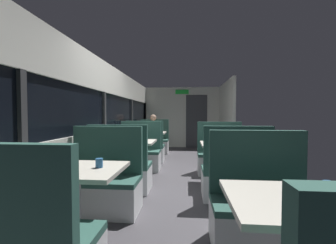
{
  "coord_description": "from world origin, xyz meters",
  "views": [
    {
      "loc": [
        0.18,
        -4.07,
        1.26
      ],
      "look_at": [
        -0.48,
        3.53,
        0.99
      ],
      "focal_mm": 22.92,
      "sensor_mm": 36.0,
      "label": 1
    }
  ],
  "objects_px": {
    "bench_mid_window_facing_entry": "(140,155)",
    "seated_passenger": "(153,137)",
    "bench_front_aisle_facing_entry": "(261,212)",
    "bench_near_window_facing_entry": "(104,186)",
    "coffee_cup_primary": "(99,163)",
    "bench_far_window_facing_end": "(146,150)",
    "dining_table_front_aisle": "(301,214)",
    "bench_mid_window_facing_end": "(121,171)",
    "bench_rear_aisle_facing_end": "(235,177)",
    "dining_table_mid_window": "(132,146)",
    "bench_rear_aisle_facing_entry": "(220,158)",
    "coffee_cup_secondary": "(329,188)",
    "dining_table_far_window": "(150,135)",
    "dining_table_near_window": "(75,178)",
    "dining_table_rear_aisle": "(226,149)",
    "bench_far_window_facing_entry": "(154,143)"
  },
  "relations": [
    {
      "from": "bench_mid_window_facing_entry",
      "to": "seated_passenger",
      "type": "bearing_deg",
      "value": 90.0
    },
    {
      "from": "bench_front_aisle_facing_entry",
      "to": "bench_near_window_facing_entry",
      "type": "bearing_deg",
      "value": 161.47
    },
    {
      "from": "bench_mid_window_facing_entry",
      "to": "coffee_cup_primary",
      "type": "relative_size",
      "value": 12.22
    },
    {
      "from": "bench_far_window_facing_end",
      "to": "dining_table_front_aisle",
      "type": "bearing_deg",
      "value": -66.79
    },
    {
      "from": "bench_mid_window_facing_end",
      "to": "bench_rear_aisle_facing_end",
      "type": "xyz_separation_m",
      "value": [
        1.79,
        -0.2,
        0.0
      ]
    },
    {
      "from": "bench_mid_window_facing_entry",
      "to": "dining_table_mid_window",
      "type": "bearing_deg",
      "value": -90.0
    },
    {
      "from": "bench_near_window_facing_entry",
      "to": "dining_table_mid_window",
      "type": "relative_size",
      "value": 1.22
    },
    {
      "from": "bench_mid_window_facing_entry",
      "to": "bench_rear_aisle_facing_entry",
      "type": "distance_m",
      "value": 1.8
    },
    {
      "from": "bench_front_aisle_facing_entry",
      "to": "bench_rear_aisle_facing_entry",
      "type": "distance_m",
      "value": 2.54
    },
    {
      "from": "bench_mid_window_facing_entry",
      "to": "coffee_cup_secondary",
      "type": "height_order",
      "value": "bench_mid_window_facing_entry"
    },
    {
      "from": "bench_front_aisle_facing_entry",
      "to": "coffee_cup_primary",
      "type": "height_order",
      "value": "bench_front_aisle_facing_entry"
    },
    {
      "from": "bench_near_window_facing_entry",
      "to": "dining_table_far_window",
      "type": "distance_m",
      "value": 3.59
    },
    {
      "from": "bench_near_window_facing_entry",
      "to": "bench_front_aisle_facing_entry",
      "type": "height_order",
      "value": "same"
    },
    {
      "from": "seated_passenger",
      "to": "bench_front_aisle_facing_entry",
      "type": "bearing_deg",
      "value": -69.55
    },
    {
      "from": "bench_mid_window_facing_entry",
      "to": "dining_table_near_window",
      "type": "bearing_deg",
      "value": -90.0
    },
    {
      "from": "bench_front_aisle_facing_entry",
      "to": "bench_rear_aisle_facing_end",
      "type": "height_order",
      "value": "same"
    },
    {
      "from": "dining_table_front_aisle",
      "to": "coffee_cup_primary",
      "type": "distance_m",
      "value": 1.7
    },
    {
      "from": "dining_table_far_window",
      "to": "coffee_cup_primary",
      "type": "relative_size",
      "value": 10.0
    },
    {
      "from": "bench_near_window_facing_entry",
      "to": "coffee_cup_secondary",
      "type": "distance_m",
      "value": 2.38
    },
    {
      "from": "bench_rear_aisle_facing_entry",
      "to": "dining_table_mid_window",
      "type": "bearing_deg",
      "value": -164.41
    },
    {
      "from": "bench_mid_window_facing_end",
      "to": "bench_far_window_facing_end",
      "type": "relative_size",
      "value": 1.0
    },
    {
      "from": "seated_passenger",
      "to": "coffee_cup_secondary",
      "type": "bearing_deg",
      "value": -69.85
    },
    {
      "from": "bench_front_aisle_facing_entry",
      "to": "dining_table_front_aisle",
      "type": "bearing_deg",
      "value": -90.0
    },
    {
      "from": "dining_table_rear_aisle",
      "to": "bench_rear_aisle_facing_end",
      "type": "bearing_deg",
      "value": -90.0
    },
    {
      "from": "dining_table_rear_aisle",
      "to": "bench_far_window_facing_end",
      "type": "bearing_deg",
      "value": 137.55
    },
    {
      "from": "bench_near_window_facing_entry",
      "to": "dining_table_mid_window",
      "type": "distance_m",
      "value": 1.47
    },
    {
      "from": "coffee_cup_primary",
      "to": "dining_table_mid_window",
      "type": "bearing_deg",
      "value": 96.12
    },
    {
      "from": "dining_table_near_window",
      "to": "dining_table_far_window",
      "type": "xyz_separation_m",
      "value": [
        0.0,
        4.27,
        0.0
      ]
    },
    {
      "from": "dining_table_far_window",
      "to": "coffee_cup_secondary",
      "type": "relative_size",
      "value": 10.0
    },
    {
      "from": "bench_far_window_facing_entry",
      "to": "bench_mid_window_facing_entry",
      "type": "bearing_deg",
      "value": -90.0
    },
    {
      "from": "bench_mid_window_facing_end",
      "to": "dining_table_rear_aisle",
      "type": "distance_m",
      "value": 1.88
    },
    {
      "from": "dining_table_front_aisle",
      "to": "coffee_cup_secondary",
      "type": "relative_size",
      "value": 10.0
    },
    {
      "from": "dining_table_near_window",
      "to": "bench_mid_window_facing_end",
      "type": "xyz_separation_m",
      "value": [
        0.0,
        1.44,
        -0.31
      ]
    },
    {
      "from": "bench_mid_window_facing_end",
      "to": "dining_table_front_aisle",
      "type": "distance_m",
      "value": 2.73
    },
    {
      "from": "bench_far_window_facing_entry",
      "to": "bench_rear_aisle_facing_end",
      "type": "bearing_deg",
      "value": -64.4
    },
    {
      "from": "bench_near_window_facing_entry",
      "to": "seated_passenger",
      "type": "height_order",
      "value": "seated_passenger"
    },
    {
      "from": "dining_table_mid_window",
      "to": "bench_mid_window_facing_end",
      "type": "bearing_deg",
      "value": -90.0
    },
    {
      "from": "dining_table_near_window",
      "to": "dining_table_rear_aisle",
      "type": "xyz_separation_m",
      "value": [
        1.79,
        1.94,
        0.0
      ]
    },
    {
      "from": "dining_table_mid_window",
      "to": "bench_rear_aisle_facing_entry",
      "type": "bearing_deg",
      "value": 15.59
    },
    {
      "from": "bench_mid_window_facing_entry",
      "to": "seated_passenger",
      "type": "xyz_separation_m",
      "value": [
        0.0,
        2.06,
        0.21
      ]
    },
    {
      "from": "dining_table_far_window",
      "to": "bench_far_window_facing_end",
      "type": "height_order",
      "value": "bench_far_window_facing_end"
    },
    {
      "from": "bench_near_window_facing_entry",
      "to": "bench_far_window_facing_end",
      "type": "relative_size",
      "value": 1.0
    },
    {
      "from": "bench_rear_aisle_facing_entry",
      "to": "coffee_cup_primary",
      "type": "xyz_separation_m",
      "value": [
        -1.57,
        -2.6,
        0.46
      ]
    },
    {
      "from": "bench_far_window_facing_end",
      "to": "bench_front_aisle_facing_entry",
      "type": "relative_size",
      "value": 1.0
    },
    {
      "from": "bench_mid_window_facing_end",
      "to": "coffee_cup_primary",
      "type": "xyz_separation_m",
      "value": [
        0.22,
        -1.4,
        0.46
      ]
    },
    {
      "from": "dining_table_far_window",
      "to": "seated_passenger",
      "type": "distance_m",
      "value": 0.64
    },
    {
      "from": "bench_front_aisle_facing_entry",
      "to": "bench_rear_aisle_facing_end",
      "type": "distance_m",
      "value": 1.14
    },
    {
      "from": "dining_table_front_aisle",
      "to": "bench_rear_aisle_facing_end",
      "type": "height_order",
      "value": "bench_rear_aisle_facing_end"
    },
    {
      "from": "bench_far_window_facing_entry",
      "to": "dining_table_front_aisle",
      "type": "relative_size",
      "value": 1.22
    },
    {
      "from": "bench_front_aisle_facing_entry",
      "to": "bench_rear_aisle_facing_end",
      "type": "bearing_deg",
      "value": 90.0
    }
  ]
}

